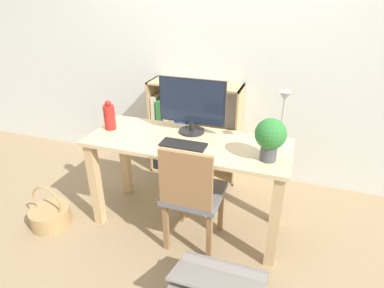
% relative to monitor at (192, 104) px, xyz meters
% --- Properties ---
extents(ground_plane, '(10.00, 10.00, 0.00)m').
position_rel_monitor_xyz_m(ground_plane, '(0.02, -0.16, -0.97)').
color(ground_plane, '#997F5B').
extents(wall_back, '(8.00, 0.05, 2.60)m').
position_rel_monitor_xyz_m(wall_back, '(0.02, 0.80, 0.33)').
color(wall_back, silver).
rests_on(wall_back, ground_plane).
extents(desk, '(1.48, 0.57, 0.75)m').
position_rel_monitor_xyz_m(desk, '(0.02, -0.16, -0.38)').
color(desk, '#D8BC8C').
rests_on(desk, ground_plane).
extents(monitor, '(0.51, 0.20, 0.42)m').
position_rel_monitor_xyz_m(monitor, '(0.00, 0.00, 0.00)').
color(monitor, '#232326').
rests_on(monitor, desk).
extents(keyboard, '(0.33, 0.13, 0.02)m').
position_rel_monitor_xyz_m(keyboard, '(0.02, -0.24, -0.22)').
color(keyboard, black).
rests_on(keyboard, desk).
extents(vase, '(0.09, 0.09, 0.23)m').
position_rel_monitor_xyz_m(vase, '(-0.62, -0.15, -0.12)').
color(vase, '#B2231E').
rests_on(vase, desk).
extents(desk_lamp, '(0.10, 0.19, 0.42)m').
position_rel_monitor_xyz_m(desk_lamp, '(0.66, -0.06, 0.03)').
color(desk_lamp, '#B7B7BC').
rests_on(desk_lamp, desk).
extents(potted_plant, '(0.20, 0.20, 0.28)m').
position_rel_monitor_xyz_m(potted_plant, '(0.61, -0.26, -0.06)').
color(potted_plant, '#4C4C51').
rests_on(potted_plant, desk).
extents(chair, '(0.40, 0.40, 0.84)m').
position_rel_monitor_xyz_m(chair, '(0.13, -0.38, -0.51)').
color(chair, slate).
rests_on(chair, ground_plane).
extents(bookshelf, '(0.88, 0.28, 0.95)m').
position_rel_monitor_xyz_m(bookshelf, '(-0.35, 0.62, -0.56)').
color(bookshelf, tan).
rests_on(bookshelf, ground_plane).
extents(basket, '(0.32, 0.32, 0.36)m').
position_rel_monitor_xyz_m(basket, '(-1.03, -0.54, -0.89)').
color(basket, tan).
rests_on(basket, ground_plane).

